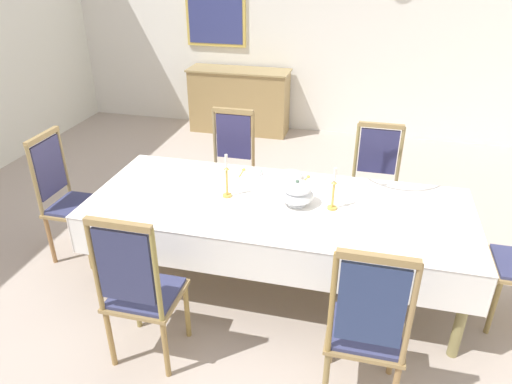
# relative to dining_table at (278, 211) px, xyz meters

# --- Properties ---
(ground) EXTENTS (7.51, 6.81, 0.04)m
(ground) POSITION_rel_dining_table_xyz_m (0.00, 0.23, -0.70)
(ground) COLOR #AEA094
(back_wall) EXTENTS (7.51, 0.08, 3.33)m
(back_wall) POSITION_rel_dining_table_xyz_m (0.00, 3.67, 0.99)
(back_wall) COLOR silver
(back_wall) RESTS_ON ground
(dining_table) EXTENTS (2.81, 1.13, 0.74)m
(dining_table) POSITION_rel_dining_table_xyz_m (0.00, 0.00, 0.00)
(dining_table) COLOR #9B7846
(dining_table) RESTS_ON ground
(tablecloth) EXTENTS (2.83, 1.15, 0.30)m
(tablecloth) POSITION_rel_dining_table_xyz_m (0.00, -0.00, 0.01)
(tablecloth) COLOR white
(tablecloth) RESTS_ON dining_table
(chair_south_a) EXTENTS (0.44, 0.42, 1.13)m
(chair_south_a) POSITION_rel_dining_table_xyz_m (-0.67, -0.97, -0.10)
(chair_south_a) COLOR olive
(chair_south_a) RESTS_ON ground
(chair_north_a) EXTENTS (0.44, 0.42, 1.08)m
(chair_north_a) POSITION_rel_dining_table_xyz_m (-0.67, 0.97, -0.12)
(chair_north_a) COLOR #95734E
(chair_north_a) RESTS_ON ground
(chair_south_b) EXTENTS (0.44, 0.42, 1.14)m
(chair_south_b) POSITION_rel_dining_table_xyz_m (0.70, -0.98, -0.10)
(chair_south_b) COLOR #907751
(chair_south_b) RESTS_ON ground
(chair_north_b) EXTENTS (0.44, 0.42, 1.05)m
(chair_north_b) POSITION_rel_dining_table_xyz_m (0.70, 0.97, -0.13)
(chair_north_b) COLOR #9D854A
(chair_north_b) RESTS_ON ground
(chair_head_west) EXTENTS (0.42, 0.44, 1.11)m
(chair_head_west) POSITION_rel_dining_table_xyz_m (-1.81, -0.00, -0.11)
(chair_head_west) COLOR #A17B4E
(chair_head_west) RESTS_ON ground
(soup_tureen) EXTENTS (0.25, 0.25, 0.20)m
(soup_tureen) POSITION_rel_dining_table_xyz_m (0.14, -0.00, 0.17)
(soup_tureen) COLOR silver
(soup_tureen) RESTS_ON tablecloth
(candlestick_west) EXTENTS (0.07, 0.07, 0.35)m
(candlestick_west) POSITION_rel_dining_table_xyz_m (-0.40, 0.00, 0.21)
(candlestick_west) COLOR gold
(candlestick_west) RESTS_ON tablecloth
(candlestick_east) EXTENTS (0.07, 0.07, 0.33)m
(candlestick_east) POSITION_rel_dining_table_xyz_m (0.40, 0.00, 0.20)
(candlestick_east) COLOR gold
(candlestick_east) RESTS_ON tablecloth
(bowl_near_left) EXTENTS (0.14, 0.14, 0.03)m
(bowl_near_left) POSITION_rel_dining_table_xyz_m (-0.30, 0.44, 0.09)
(bowl_near_left) COLOR silver
(bowl_near_left) RESTS_ON tablecloth
(bowl_near_right) EXTENTS (0.19, 0.19, 0.04)m
(bowl_near_right) POSITION_rel_dining_table_xyz_m (0.01, 0.44, 0.09)
(bowl_near_right) COLOR silver
(bowl_near_right) RESTS_ON tablecloth
(spoon_primary) EXTENTS (0.03, 0.18, 0.01)m
(spoon_primary) POSITION_rel_dining_table_xyz_m (-0.40, 0.47, 0.08)
(spoon_primary) COLOR gold
(spoon_primary) RESTS_ON tablecloth
(spoon_secondary) EXTENTS (0.06, 0.17, 0.01)m
(spoon_secondary) POSITION_rel_dining_table_xyz_m (0.15, 0.46, 0.08)
(spoon_secondary) COLOR gold
(spoon_secondary) RESTS_ON tablecloth
(sideboard) EXTENTS (1.44, 0.48, 0.90)m
(sideboard) POSITION_rel_dining_table_xyz_m (-1.26, 3.36, -0.22)
(sideboard) COLOR #987B4B
(sideboard) RESTS_ON ground
(framed_painting) EXTENTS (0.87, 0.05, 1.09)m
(framed_painting) POSITION_rel_dining_table_xyz_m (-1.65, 3.61, 1.03)
(framed_painting) COLOR #D1B251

